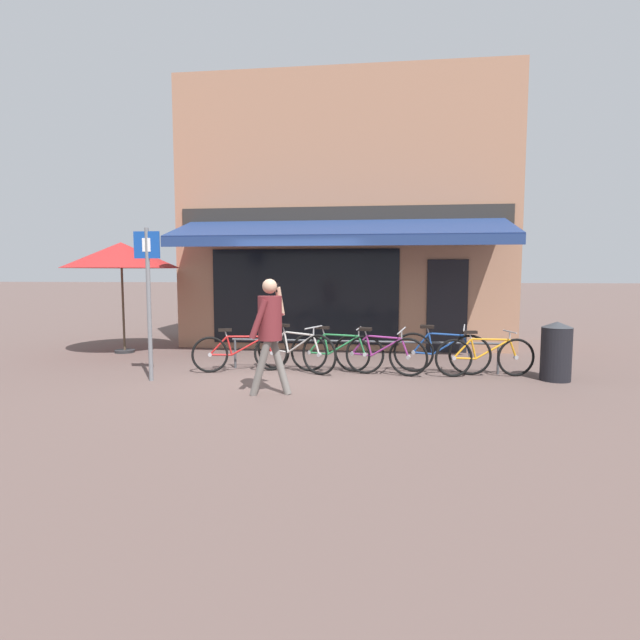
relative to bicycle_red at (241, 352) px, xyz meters
The scene contains 13 objects.
ground_plane 0.99m from the bicycle_red, 19.87° to the right, with size 160.00×160.00×0.00m, color brown.
shop_front 5.32m from the bicycle_red, 68.72° to the left, with size 7.94×4.70×6.40m.
bike_rack_rail 2.24m from the bicycle_red, ahead, with size 4.92×0.04×0.57m.
bicycle_red is the anchor object (origin of this frame).
bicycle_silver 0.99m from the bicycle_red, ahead, with size 1.62×0.86×0.87m.
bicycle_green 1.75m from the bicycle_red, ahead, with size 1.72×0.52×0.84m.
bicycle_purple 2.52m from the bicycle_red, ahead, with size 1.69×0.73×0.86m.
bicycle_blue 3.62m from the bicycle_red, ahead, with size 1.71×0.59×0.89m.
bicycle_orange 4.34m from the bicycle_red, ahead, with size 1.76×0.53×0.81m.
pedestrian_adult 2.01m from the bicycle_red, 60.72° to the right, with size 0.62×0.54×1.73m.
litter_bin 5.46m from the bicycle_red, ahead, with size 0.50×0.50×1.00m.
parking_sign 1.99m from the bicycle_red, 143.77° to the right, with size 0.44×0.07×2.54m.
cafe_parasol 4.13m from the bicycle_red, 150.79° to the left, with size 2.54×2.54×2.48m.
Camera 1 is at (1.66, -8.46, 1.81)m, focal length 28.00 mm.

